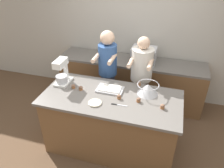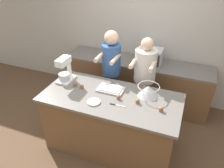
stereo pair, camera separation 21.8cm
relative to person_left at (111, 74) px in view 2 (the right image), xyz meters
name	(u,v)px [view 2 (the right image)]	position (x,y,z in m)	size (l,w,h in m)	color
ground_plane	(111,145)	(0.28, -0.72, -0.88)	(16.00, 16.00, 0.00)	brown
back_wall	(143,32)	(0.28, 0.95, 0.47)	(10.00, 0.06, 2.70)	#B2ADA3
island_counter	(111,122)	(0.28, -0.72, -0.40)	(1.94, 0.91, 0.95)	brown
back_counter	(135,82)	(0.28, 0.60, -0.43)	(2.80, 0.60, 0.90)	brown
person_left	(111,74)	(0.00, 0.00, 0.00)	(0.32, 0.49, 1.64)	#33384C
person_right	(144,82)	(0.57, 0.00, -0.04)	(0.36, 0.51, 1.60)	brown
stand_mixer	(65,71)	(-0.53, -0.57, 0.24)	(0.20, 0.30, 0.39)	white
mixing_bowl	(148,90)	(0.75, -0.50, 0.15)	(0.31, 0.31, 0.15)	#BCBCC1
baking_tray	(111,89)	(0.21, -0.57, 0.09)	(0.38, 0.24, 0.04)	#BCBCC1
microwave_oven	(150,56)	(0.51, 0.60, 0.16)	(0.45, 0.33, 0.29)	#B7B7BC
small_plate	(94,102)	(0.11, -0.93, 0.08)	(0.18, 0.18, 0.02)	beige
knife	(117,105)	(0.42, -0.88, 0.08)	(0.22, 0.03, 0.01)	#BCBCC1
cupcake_0	(141,85)	(0.59, -0.32, 0.10)	(0.06, 0.06, 0.06)	#9E6038
cupcake_1	(82,87)	(-0.19, -0.68, 0.10)	(0.06, 0.06, 0.06)	#9E6038
cupcake_2	(119,97)	(0.39, -0.74, 0.10)	(0.06, 0.06, 0.06)	#9E6038
cupcake_3	(138,101)	(0.66, -0.73, 0.10)	(0.06, 0.06, 0.06)	#9E6038
cupcake_4	(161,109)	(0.98, -0.79, 0.10)	(0.06, 0.06, 0.06)	#9E6038
cupcake_5	(75,85)	(-0.32, -0.67, 0.10)	(0.06, 0.06, 0.06)	#9E6038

